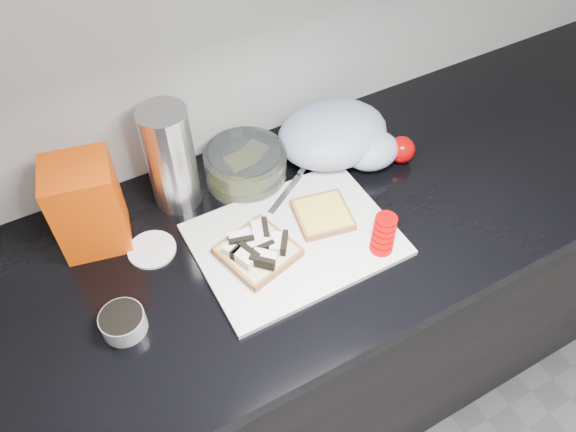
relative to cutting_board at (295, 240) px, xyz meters
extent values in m
cube|color=#BCBCBA|center=(-0.04, 0.34, 0.34)|extent=(3.50, 0.02, 2.50)
cube|color=black|center=(-0.04, 0.04, -0.48)|extent=(3.50, 0.60, 0.86)
cube|color=black|center=(-0.04, 0.04, -0.03)|extent=(3.50, 0.64, 0.04)
cube|color=silver|center=(0.00, 0.00, 0.00)|extent=(0.40, 0.30, 0.01)
cube|color=beige|center=(-0.09, 0.00, 0.01)|extent=(0.16, 0.16, 0.02)
cube|color=white|center=(-0.13, 0.02, 0.03)|extent=(0.05, 0.04, 0.02)
cube|color=black|center=(-0.13, 0.02, 0.03)|extent=(0.05, 0.03, 0.02)
cube|color=white|center=(-0.11, 0.03, 0.04)|extent=(0.05, 0.04, 0.02)
cube|color=black|center=(-0.11, 0.03, 0.04)|extent=(0.05, 0.02, 0.02)
cube|color=white|center=(-0.07, 0.03, 0.03)|extent=(0.04, 0.05, 0.02)
cube|color=black|center=(-0.07, 0.03, 0.03)|extent=(0.03, 0.05, 0.02)
cube|color=white|center=(-0.12, -0.02, 0.04)|extent=(0.04, 0.05, 0.02)
cube|color=black|center=(-0.12, -0.02, 0.04)|extent=(0.03, 0.05, 0.02)
cube|color=white|center=(-0.08, 0.00, 0.03)|extent=(0.05, 0.03, 0.02)
cube|color=black|center=(-0.08, 0.00, 0.03)|extent=(0.05, 0.01, 0.02)
cube|color=white|center=(-0.05, -0.01, 0.03)|extent=(0.05, 0.05, 0.02)
cube|color=black|center=(-0.05, -0.01, 0.03)|extent=(0.04, 0.05, 0.02)
cube|color=white|center=(-0.09, -0.04, 0.04)|extent=(0.05, 0.05, 0.02)
cube|color=black|center=(-0.09, -0.04, 0.04)|extent=(0.04, 0.04, 0.02)
cube|color=beige|center=(0.08, 0.02, 0.01)|extent=(0.13, 0.13, 0.01)
cube|color=yellow|center=(0.08, 0.02, 0.02)|extent=(0.11, 0.11, 0.00)
cylinder|color=#970304|center=(0.14, -0.11, 0.01)|extent=(0.06, 0.06, 0.01)
cylinder|color=#970304|center=(0.15, -0.10, 0.01)|extent=(0.06, 0.06, 0.01)
cylinder|color=#970304|center=(0.16, -0.09, 0.02)|extent=(0.06, 0.06, 0.01)
cylinder|color=#970304|center=(0.16, -0.08, 0.02)|extent=(0.07, 0.07, 0.01)
cylinder|color=#970304|center=(0.17, -0.07, 0.02)|extent=(0.07, 0.07, 0.01)
cylinder|color=#970304|center=(0.18, -0.06, 0.03)|extent=(0.07, 0.07, 0.01)
cube|color=silver|center=(0.04, 0.12, 0.01)|extent=(0.12, 0.08, 0.00)
cube|color=silver|center=(0.12, 0.17, 0.01)|extent=(0.06, 0.04, 0.01)
cylinder|color=gray|center=(-0.37, -0.03, 0.01)|extent=(0.08, 0.08, 0.04)
cylinder|color=black|center=(-0.37, -0.03, 0.03)|extent=(0.08, 0.08, 0.01)
cylinder|color=white|center=(-0.27, 0.12, 0.00)|extent=(0.12, 0.12, 0.01)
cylinder|color=silver|center=(-0.01, 0.22, 0.03)|extent=(0.18, 0.18, 0.08)
cube|color=yellow|center=(-0.02, 0.21, 0.03)|extent=(0.06, 0.05, 0.04)
cube|color=#D4CD7E|center=(0.02, 0.23, 0.01)|extent=(0.08, 0.07, 0.01)
cube|color=#E44703|center=(-0.35, 0.20, 0.09)|extent=(0.15, 0.14, 0.20)
cylinder|color=#B1B1B6|center=(-0.16, 0.23, 0.11)|extent=(0.10, 0.10, 0.24)
ellipsoid|color=#A6B5CD|center=(0.21, 0.20, 0.05)|extent=(0.27, 0.22, 0.12)
ellipsoid|color=#A6B5CD|center=(0.27, 0.12, 0.03)|extent=(0.13, 0.11, 0.08)
sphere|color=#970304|center=(0.28, 0.12, 0.03)|extent=(0.06, 0.06, 0.06)
sphere|color=#970304|center=(0.34, 0.10, 0.03)|extent=(0.06, 0.06, 0.06)
camera|label=1|loc=(-0.36, -0.63, 0.90)|focal=35.00mm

